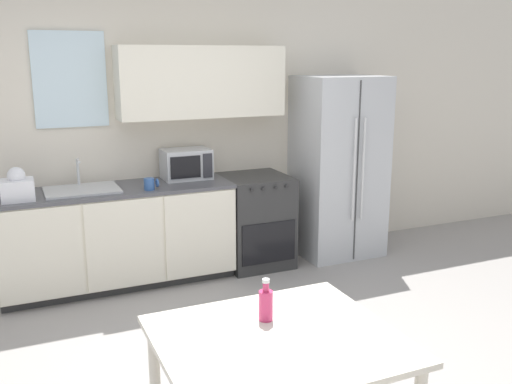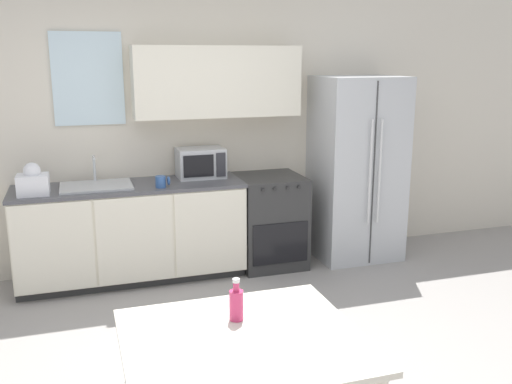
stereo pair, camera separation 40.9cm
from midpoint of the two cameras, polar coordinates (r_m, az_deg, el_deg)
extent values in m
plane|color=gray|center=(3.93, 0.72, -17.21)|extent=(12.00, 12.00, 0.00)
cube|color=beige|center=(5.46, -6.32, 6.51)|extent=(12.00, 0.06, 2.70)
cube|color=silver|center=(5.29, -14.32, 10.90)|extent=(0.61, 0.04, 0.81)
cube|color=silver|center=(5.33, -1.70, 10.98)|extent=(1.54, 0.32, 0.64)
cube|color=#333333|center=(5.41, -10.02, -8.02)|extent=(2.00, 0.56, 0.08)
cube|color=silver|center=(5.24, -10.16, -3.78)|extent=(2.00, 0.62, 0.78)
cube|color=silver|center=(4.91, -17.40, -5.41)|extent=(0.65, 0.01, 0.76)
cube|color=silver|center=(4.95, -9.66, -4.81)|extent=(0.65, 0.01, 0.76)
cube|color=silver|center=(5.07, -2.19, -4.16)|extent=(0.65, 0.01, 0.76)
cube|color=#4C4C51|center=(5.14, -10.35, 0.53)|extent=(2.02, 0.64, 0.03)
cube|color=#2D2D2D|center=(5.55, 3.45, -2.89)|extent=(0.62, 0.64, 0.88)
cube|color=black|center=(5.31, 4.69, -5.19)|extent=(0.54, 0.01, 0.39)
cylinder|color=#262626|center=(5.10, 3.03, 0.17)|extent=(0.03, 0.02, 0.03)
cylinder|color=#262626|center=(5.14, 4.19, 0.26)|extent=(0.03, 0.02, 0.03)
cylinder|color=#262626|center=(5.18, 5.46, 0.35)|extent=(0.03, 0.02, 0.03)
cylinder|color=#262626|center=(5.23, 6.58, 0.44)|extent=(0.03, 0.02, 0.03)
cube|color=silver|center=(5.81, 12.02, 2.29)|extent=(0.81, 0.68, 1.81)
cube|color=#3F3F3F|center=(5.52, 13.78, 1.62)|extent=(0.01, 0.01, 1.75)
cylinder|color=silver|center=(5.47, 13.49, 1.90)|extent=(0.02, 0.02, 1.00)
cylinder|color=silver|center=(5.52, 14.38, 1.96)|extent=(0.02, 0.02, 1.00)
cube|color=#B7BABC|center=(5.11, -13.51, 0.56)|extent=(0.61, 0.46, 0.02)
cylinder|color=silver|center=(5.27, -13.75, 2.32)|extent=(0.02, 0.02, 0.23)
cylinder|color=silver|center=(5.18, -13.76, 3.32)|extent=(0.02, 0.14, 0.02)
cube|color=#B7BABC|center=(5.35, -3.40, 2.92)|extent=(0.44, 0.31, 0.28)
cube|color=black|center=(5.19, -3.52, 2.59)|extent=(0.28, 0.01, 0.20)
cube|color=#2D2D33|center=(5.24, -1.30, 2.72)|extent=(0.09, 0.01, 0.22)
cylinder|color=#335999|center=(4.98, -7.22, 1.00)|extent=(0.09, 0.09, 0.10)
torus|color=#335999|center=(4.99, -6.44, 1.11)|extent=(0.02, 0.08, 0.08)
cube|color=white|center=(4.95, -19.23, 0.67)|extent=(0.25, 0.22, 0.17)
sphere|color=white|center=(4.93, -19.33, 1.98)|extent=(0.14, 0.14, 0.14)
cube|color=beige|center=(2.71, 3.12, -14.71)|extent=(1.09, 0.97, 0.03)
cylinder|color=beige|center=(3.15, -8.66, -18.32)|extent=(0.06, 0.06, 0.71)
cylinder|color=beige|center=(3.41, 8.36, -15.67)|extent=(0.06, 0.06, 0.71)
cylinder|color=#DB386B|center=(2.84, 2.22, -11.35)|extent=(0.07, 0.07, 0.15)
cylinder|color=#DB386B|center=(2.80, 2.24, -9.52)|extent=(0.03, 0.03, 0.05)
cylinder|color=white|center=(2.78, 2.25, -8.92)|extent=(0.04, 0.04, 0.02)
camera|label=1|loc=(0.20, -87.14, 0.69)|focal=40.00mm
camera|label=2|loc=(0.20, 92.86, -0.69)|focal=40.00mm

